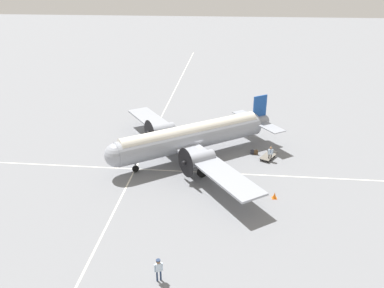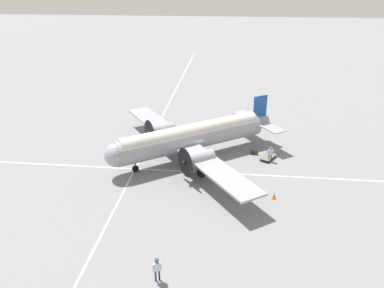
# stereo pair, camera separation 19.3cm
# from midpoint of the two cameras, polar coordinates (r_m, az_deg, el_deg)

# --- Properties ---
(ground_plane) EXTENTS (300.00, 300.00, 0.00)m
(ground_plane) POSITION_cam_midpoint_polar(r_m,az_deg,el_deg) (41.23, 0.13, -2.07)
(ground_plane) COLOR slate
(apron_line_eastwest) EXTENTS (120.00, 0.16, 0.01)m
(apron_line_eastwest) POSITION_cam_midpoint_polar(r_m,az_deg,el_deg) (38.38, -0.36, -4.21)
(apron_line_eastwest) COLOR silver
(apron_line_eastwest) RESTS_ON ground_plane
(apron_line_northsouth) EXTENTS (0.16, 120.00, 0.01)m
(apron_line_northsouth) POSITION_cam_midpoint_polar(r_m,az_deg,el_deg) (42.11, -7.47, -1.69)
(apron_line_northsouth) COLOR silver
(apron_line_northsouth) RESTS_ON ground_plane
(airliner_main) EXTENTS (19.59, 21.94, 5.69)m
(airliner_main) POSITION_cam_midpoint_polar(r_m,az_deg,el_deg) (40.00, -0.36, 1.00)
(airliner_main) COLOR #9399A3
(airliner_main) RESTS_ON ground_plane
(crew_foreground) EXTENTS (0.55, 0.38, 1.74)m
(crew_foreground) POSITION_cam_midpoint_polar(r_m,az_deg,el_deg) (25.63, -5.12, -18.24)
(crew_foreground) COLOR navy
(crew_foreground) RESTS_ON ground_plane
(passenger_boarding) EXTENTS (0.58, 0.27, 1.70)m
(passenger_boarding) POSITION_cam_midpoint_polar(r_m,az_deg,el_deg) (40.86, 12.01, -1.28)
(passenger_boarding) COLOR #2D2D33
(passenger_boarding) RESTS_ON ground_plane
(suitcase_near_door) EXTENTS (0.41, 0.13, 0.61)m
(suitcase_near_door) POSITION_cam_midpoint_polar(r_m,az_deg,el_deg) (42.36, 9.30, -1.22)
(suitcase_near_door) COLOR #232328
(suitcase_near_door) RESTS_ON ground_plane
(suitcase_upright_spare) EXTENTS (0.45, 0.13, 0.59)m
(suitcase_upright_spare) POSITION_cam_midpoint_polar(r_m,az_deg,el_deg) (42.37, 9.87, -1.27)
(suitcase_upright_spare) COLOR #47331E
(suitcase_upright_spare) RESTS_ON ground_plane
(baggage_cart) EXTENTS (2.04, 2.43, 0.56)m
(baggage_cart) POSITION_cam_midpoint_polar(r_m,az_deg,el_deg) (41.69, 11.65, -1.87)
(baggage_cart) COLOR #6B665B
(baggage_cart) RESTS_ON ground_plane
(traffic_cone) EXTENTS (0.45, 0.45, 0.59)m
(traffic_cone) POSITION_cam_midpoint_polar(r_m,az_deg,el_deg) (34.71, 12.56, -7.72)
(traffic_cone) COLOR orange
(traffic_cone) RESTS_ON ground_plane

